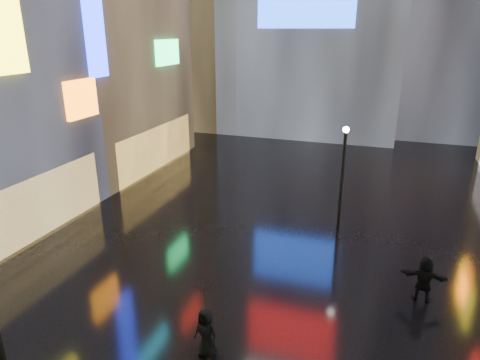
% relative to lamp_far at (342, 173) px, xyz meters
% --- Properties ---
extents(ground, '(140.00, 140.00, 0.00)m').
position_rel_lamp_far_xyz_m(ground, '(-2.42, -0.10, -2.94)').
color(ground, black).
rests_on(ground, ground).
extents(building_left_far, '(10.28, 12.00, 22.00)m').
position_rel_lamp_far_xyz_m(building_left_far, '(-18.40, 5.90, 8.04)').
color(building_left_far, black).
rests_on(building_left_far, ground).
extents(lamp_far, '(0.30, 0.30, 5.20)m').
position_rel_lamp_far_xyz_m(lamp_far, '(0.00, 0.00, 0.00)').
color(lamp_far, black).
rests_on(lamp_far, ground).
extents(pedestrian_4, '(0.92, 0.73, 1.65)m').
position_rel_lamp_far_xyz_m(pedestrian_4, '(-2.73, -10.34, -2.12)').
color(pedestrian_4, black).
rests_on(pedestrian_4, ground).
extents(pedestrian_5, '(1.66, 0.57, 1.77)m').
position_rel_lamp_far_xyz_m(pedestrian_5, '(3.65, -5.14, -2.06)').
color(pedestrian_5, black).
rests_on(pedestrian_5, ground).
extents(umbrella_2, '(0.95, 0.97, 0.84)m').
position_rel_lamp_far_xyz_m(umbrella_2, '(-2.73, -10.34, -0.87)').
color(umbrella_2, black).
rests_on(umbrella_2, pedestrian_4).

